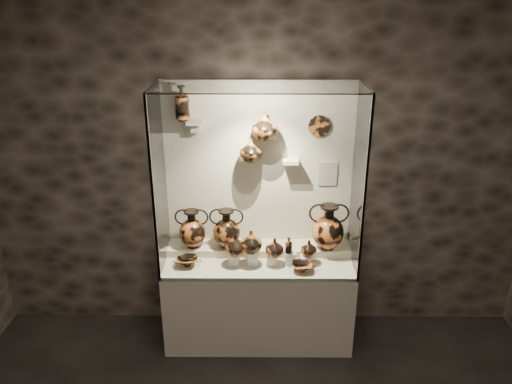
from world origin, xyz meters
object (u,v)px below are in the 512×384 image
at_px(lekythos_small, 289,244).
at_px(kylix_left, 187,261).
at_px(jug_e, 309,248).
at_px(jug_a, 235,245).
at_px(jug_b, 251,242).
at_px(ovoid_vase_a, 251,150).
at_px(lekythos_tall, 182,101).
at_px(amphora_left, 192,229).
at_px(kylix_right, 302,266).
at_px(amphora_mid, 227,228).
at_px(jug_c, 275,247).
at_px(ovoid_vase_b, 265,126).
at_px(amphora_right, 328,227).

distance_m(lekythos_small, kylix_left, 0.91).
distance_m(jug_e, lekythos_small, 0.19).
height_order(jug_a, jug_b, jug_b).
relative_size(jug_b, ovoid_vase_a, 1.00).
height_order(lekythos_tall, ovoid_vase_a, lekythos_tall).
height_order(jug_e, kylix_left, jug_e).
bearing_deg(jug_b, kylix_left, -171.54).
bearing_deg(jug_a, jug_b, 13.25).
relative_size(amphora_left, lekythos_small, 2.17).
bearing_deg(kylix_left, amphora_left, 70.34).
relative_size(kylix_left, kylix_right, 1.04).
xyz_separation_m(lekythos_tall, ovoid_vase_a, (0.58, -0.03, -0.41)).
bearing_deg(lekythos_small, ovoid_vase_a, 161.78).
height_order(lekythos_small, kylix_right, lekythos_small).
xyz_separation_m(amphora_mid, lekythos_small, (0.56, -0.21, -0.05)).
height_order(jug_a, jug_c, jug_a).
relative_size(amphora_left, jug_e, 2.48).
bearing_deg(jug_c, ovoid_vase_b, 112.43).
bearing_deg(lekythos_tall, jug_a, -34.15).
distance_m(amphora_mid, jug_b, 0.31).
distance_m(amphora_mid, amphora_right, 0.92).
bearing_deg(jug_e, amphora_mid, -174.50).
bearing_deg(ovoid_vase_b, jug_e, -10.46).
bearing_deg(jug_a, jug_c, 13.25).
height_order(jug_b, jug_e, jug_b).
relative_size(amphora_right, jug_e, 2.93).
bearing_deg(amphora_right, kylix_right, -134.92).
xyz_separation_m(amphora_left, jug_a, (0.40, -0.21, -0.05)).
xyz_separation_m(jug_b, lekythos_tall, (-0.58, 0.29, 1.17)).
xyz_separation_m(amphora_left, lekythos_tall, (-0.04, 0.08, 1.15)).
bearing_deg(ovoid_vase_a, lekythos_small, -17.23).
bearing_deg(ovoid_vase_b, lekythos_tall, -165.70).
height_order(amphora_right, jug_c, amphora_right).
distance_m(jug_c, ovoid_vase_a, 0.88).
bearing_deg(amphora_mid, jug_a, -77.75).
height_order(jug_c, ovoid_vase_a, ovoid_vase_a).
height_order(jug_e, lekythos_tall, lekythos_tall).
distance_m(amphora_mid, jug_a, 0.23).
xyz_separation_m(kylix_right, ovoid_vase_b, (-0.33, 0.35, 1.16)).
distance_m(amphora_right, kylix_left, 1.30).
bearing_deg(ovoid_vase_b, jug_a, -117.91).
relative_size(jug_a, kylix_left, 0.83).
bearing_deg(amphora_mid, ovoid_vase_a, 1.92).
xyz_separation_m(kylix_left, ovoid_vase_b, (0.68, 0.26, 1.16)).
xyz_separation_m(kylix_right, lekythos_tall, (-1.03, 0.39, 1.36)).
relative_size(jug_c, ovoid_vase_a, 0.84).
xyz_separation_m(amphora_right, ovoid_vase_a, (-0.70, 0.08, 0.70)).
height_order(jug_c, ovoid_vase_b, ovoid_vase_b).
bearing_deg(jug_c, jug_e, 7.39).
bearing_deg(ovoid_vase_a, lekythos_tall, -162.63).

